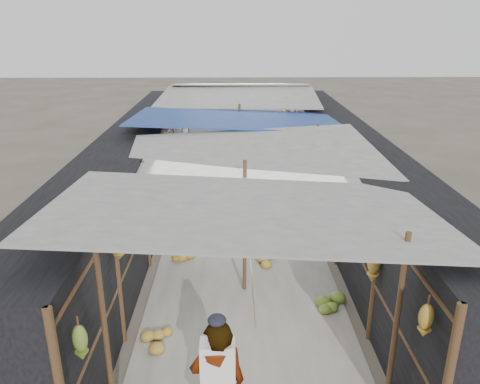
{
  "coord_description": "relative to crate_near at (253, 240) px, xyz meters",
  "views": [
    {
      "loc": [
        -0.22,
        -4.84,
        4.87
      ],
      "look_at": [
        -0.05,
        5.09,
        1.25
      ],
      "focal_mm": 35.0,
      "sensor_mm": 36.0,
      "label": 1
    }
  ],
  "objects": [
    {
      "name": "aisle_slab",
      "position": [
        -0.25,
        1.64,
        -0.16
      ],
      "size": [
        3.6,
        16.0,
        0.02
      ],
      "primitive_type": "cube",
      "color": "#9E998E",
      "rests_on": "ground"
    },
    {
      "name": "stall_left",
      "position": [
        -2.95,
        1.64,
        0.98
      ],
      "size": [
        1.4,
        15.0,
        2.3
      ],
      "primitive_type": "cube",
      "color": "black",
      "rests_on": "ground"
    },
    {
      "name": "stall_right",
      "position": [
        2.45,
        1.64,
        0.98
      ],
      "size": [
        1.4,
        15.0,
        2.3
      ],
      "primitive_type": "cube",
      "color": "black",
      "rests_on": "ground"
    },
    {
      "name": "crate_near",
      "position": [
        0.0,
        0.0,
        0.0
      ],
      "size": [
        0.64,
        0.57,
        0.33
      ],
      "primitive_type": "cube",
      "rotation": [
        0.0,
        0.0,
        0.26
      ],
      "color": "olive",
      "rests_on": "ground"
    },
    {
      "name": "crate_mid",
      "position": [
        0.27,
        -0.42,
        -0.02
      ],
      "size": [
        0.59,
        0.52,
        0.3
      ],
      "primitive_type": "cube",
      "rotation": [
        0.0,
        0.0,
        0.3
      ],
      "color": "olive",
      "rests_on": "ground"
    },
    {
      "name": "crate_back",
      "position": [
        -1.15,
        4.4,
        -0.04
      ],
      "size": [
        0.47,
        0.42,
        0.26
      ],
      "primitive_type": "cube",
      "rotation": [
        0.0,
        0.0,
        -0.24
      ],
      "color": "olive",
      "rests_on": "ground"
    },
    {
      "name": "black_basin",
      "position": [
        1.14,
        3.41,
        -0.08
      ],
      "size": [
        0.59,
        0.59,
        0.18
      ],
      "primitive_type": "cylinder",
      "color": "black",
      "rests_on": "ground"
    },
    {
      "name": "shopper_blue",
      "position": [
        -0.07,
        3.55,
        0.67
      ],
      "size": [
        0.84,
        0.67,
        1.67
      ],
      "primitive_type": "imported",
      "rotation": [
        0.0,
        0.0,
        0.04
      ],
      "color": "#204AA0",
      "rests_on": "ground"
    },
    {
      "name": "vendor_seated",
      "position": [
        0.54,
        3.43,
        0.33
      ],
      "size": [
        0.62,
        0.73,
        0.98
      ],
      "primitive_type": "imported",
      "rotation": [
        0.0,
        0.0,
        -1.08
      ],
      "color": "#4E4744",
      "rests_on": "ground"
    },
    {
      "name": "market_canopy",
      "position": [
        -0.22,
        1.98,
        2.24
      ],
      "size": [
        5.62,
        15.2,
        2.77
      ],
      "color": "brown",
      "rests_on": "ground"
    },
    {
      "name": "hanging_bananas",
      "position": [
        -0.16,
        1.38,
        1.48
      ],
      "size": [
        3.96,
        14.35,
        0.88
      ],
      "color": "olive",
      "rests_on": "ground"
    },
    {
      "name": "floor_bananas",
      "position": [
        -0.24,
        -0.19,
        -0.01
      ],
      "size": [
        3.78,
        7.4,
        0.36
      ],
      "color": "olive",
      "rests_on": "ground"
    }
  ]
}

